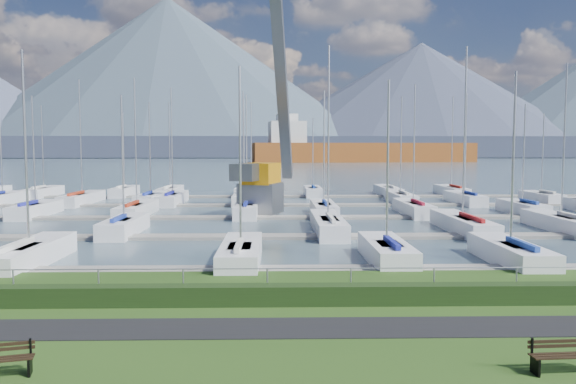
{
  "coord_description": "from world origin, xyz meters",
  "views": [
    {
      "loc": [
        -0.68,
        -19.75,
        5.51
      ],
      "look_at": [
        0.0,
        12.0,
        3.0
      ],
      "focal_mm": 35.0,
      "sensor_mm": 36.0,
      "label": 1
    }
  ],
  "objects": [
    {
      "name": "water",
      "position": [
        0.0,
        260.0,
        -0.4
      ],
      "size": [
        800.0,
        540.0,
        0.2
      ],
      "primitive_type": "cube",
      "color": "#455966"
    },
    {
      "name": "foothill",
      "position": [
        0.0,
        330.0,
        6.0
      ],
      "size": [
        900.0,
        80.0,
        12.0
      ],
      "primitive_type": "cube",
      "color": "#3C4358",
      "rests_on": "water"
    },
    {
      "name": "fence",
      "position": [
        0.0,
        0.0,
        1.2
      ],
      "size": [
        80.0,
        0.04,
        0.04
      ],
      "primitive_type": "cylinder",
      "rotation": [
        0.0,
        1.57,
        0.0
      ],
      "color": "#999CA2",
      "rests_on": "grass"
    },
    {
      "name": "cargo_ship_mid",
      "position": [
        30.89,
        210.1,
        3.63
      ],
      "size": [
        91.8,
        27.71,
        21.5
      ],
      "rotation": [
        0.0,
        0.0,
        0.11
      ],
      "color": "brown",
      "rests_on": "water"
    },
    {
      "name": "mountains",
      "position": [
        7.35,
        404.62,
        46.68
      ],
      "size": [
        1190.0,
        360.0,
        115.0
      ],
      "color": "#3E485A",
      "rests_on": "water"
    },
    {
      "name": "sailboat_fleet",
      "position": [
        -1.47,
        30.18,
        5.38
      ],
      "size": [
        75.55,
        49.22,
        13.04
      ],
      "color": "#A2151C",
      "rests_on": "water"
    },
    {
      "name": "crane",
      "position": [
        -1.55,
        29.69,
        5.33
      ],
      "size": [
        5.59,
        13.48,
        22.35
      ],
      "rotation": [
        0.0,
        0.0,
        -0.32
      ],
      "color": "#585B60",
      "rests_on": "water"
    },
    {
      "name": "docks",
      "position": [
        0.0,
        26.0,
        -0.22
      ],
      "size": [
        90.0,
        41.6,
        0.25
      ],
      "color": "slate",
      "rests_on": "water"
    },
    {
      "name": "hedge",
      "position": [
        0.0,
        -0.4,
        0.35
      ],
      "size": [
        80.0,
        0.7,
        0.7
      ],
      "primitive_type": "cube",
      "color": "black",
      "rests_on": "grass"
    },
    {
      "name": "path",
      "position": [
        0.0,
        -3.0,
        0.01
      ],
      "size": [
        160.0,
        2.0,
        0.04
      ],
      "primitive_type": "cube",
      "color": "black",
      "rests_on": "grass"
    },
    {
      "name": "bench_right",
      "position": [
        6.41,
        -6.53,
        0.42
      ],
      "size": [
        1.82,
        0.54,
        0.85
      ],
      "rotation": [
        0.0,
        0.0,
        0.07
      ],
      "color": "black",
      "rests_on": "grass"
    }
  ]
}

